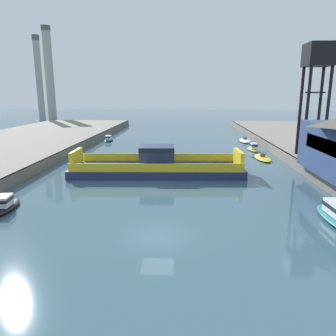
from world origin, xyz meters
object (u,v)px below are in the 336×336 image
at_px(crane_tower, 318,66).
at_px(smokestack_distant_a, 39,76).
at_px(chain_ferry, 157,166).
at_px(moored_boat_mid_right, 253,148).
at_px(moored_boat_upstream_a, 263,158).
at_px(smokestack_distant_b, 49,71).
at_px(moored_boat_near_left, 108,139).
at_px(moored_boat_mid_left, 245,140).
at_px(moored_boat_far_right, 5,205).
at_px(moored_boat_near_right, 78,159).

xyz_separation_m(crane_tower, smokestack_distant_a, (-77.58, 80.93, 2.98)).
height_order(crane_tower, smokestack_distant_a, smokestack_distant_a).
height_order(chain_ferry, crane_tower, crane_tower).
xyz_separation_m(moored_boat_mid_right, moored_boat_upstream_a, (-0.07, -8.13, -0.35)).
distance_m(moored_boat_mid_right, smokestack_distant_b, 107.13).
xyz_separation_m(moored_boat_near_left, crane_tower, (36.66, -24.66, 14.12)).
height_order(moored_boat_mid_left, smokestack_distant_a, smokestack_distant_a).
height_order(moored_boat_far_right, smokestack_distant_a, smokestack_distant_a).
relative_size(moored_boat_near_right, smokestack_distant_a, 0.17).
height_order(moored_boat_near_right, smokestack_distant_b, smokestack_distant_b).
bearing_deg(chain_ferry, smokestack_distant_b, 119.56).
bearing_deg(moored_boat_far_right, smokestack_distant_a, 112.38).
relative_size(moored_boat_near_right, moored_boat_mid_right, 1.14).
bearing_deg(chain_ferry, moored_boat_far_right, -131.58).
relative_size(moored_boat_mid_right, smokestack_distant_b, 0.13).
distance_m(crane_tower, smokestack_distant_b, 119.00).
bearing_deg(moored_boat_far_right, moored_boat_mid_left, 56.47).
bearing_deg(smokestack_distant_b, moored_boat_near_left, -58.33).
bearing_deg(chain_ferry, smokestack_distant_a, 122.34).
bearing_deg(moored_boat_mid_right, moored_boat_upstream_a, -90.47).
relative_size(moored_boat_near_right, moored_boat_far_right, 1.10).
xyz_separation_m(moored_boat_near_right, moored_boat_mid_right, (30.88, 10.90, 0.27)).
height_order(moored_boat_mid_left, moored_boat_upstream_a, moored_boat_mid_left).
xyz_separation_m(moored_boat_mid_right, smokestack_distant_a, (-72.00, 67.76, 17.00)).
bearing_deg(moored_boat_mid_left, smokestack_distant_b, 138.13).
relative_size(chain_ferry, moored_boat_mid_right, 4.77).
bearing_deg(moored_boat_mid_left, moored_boat_near_left, -178.31).
distance_m(moored_boat_mid_left, moored_boat_far_right, 55.68).
height_order(chain_ferry, moored_boat_upstream_a, chain_ferry).
distance_m(moored_boat_near_right, crane_tower, 39.23).
relative_size(moored_boat_mid_left, moored_boat_upstream_a, 1.17).
height_order(moored_boat_near_left, smokestack_distant_b, smokestack_distant_b).
height_order(chain_ferry, moored_boat_far_right, chain_ferry).
distance_m(chain_ferry, moored_boat_mid_left, 36.19).
bearing_deg(moored_boat_near_left, smokestack_distant_b, 121.67).
xyz_separation_m(moored_boat_far_right, smokestack_distant_a, (-41.90, 101.75, 17.03)).
bearing_deg(smokestack_distant_a, moored_boat_far_right, -67.62).
height_order(moored_boat_near_right, moored_boat_mid_left, moored_boat_near_right).
distance_m(moored_boat_mid_right, moored_boat_far_right, 45.40).
bearing_deg(smokestack_distant_a, moored_boat_mid_left, -37.30).
xyz_separation_m(moored_boat_near_left, moored_boat_upstream_a, (31.01, -19.62, -0.26)).
relative_size(chain_ferry, moored_boat_upstream_a, 3.50).
relative_size(moored_boat_far_right, crane_tower, 0.32).
distance_m(moored_boat_mid_left, smokestack_distant_a, 92.96).
height_order(moored_boat_near_right, moored_boat_mid_right, moored_boat_mid_right).
bearing_deg(smokestack_distant_b, moored_boat_near_right, -65.18).
height_order(moored_boat_upstream_a, smokestack_distant_a, smokestack_distant_a).
height_order(moored_boat_mid_left, crane_tower, crane_tower).
relative_size(chain_ferry, smokestack_distant_a, 0.71).
distance_m(moored_boat_upstream_a, smokestack_distant_a, 105.99).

